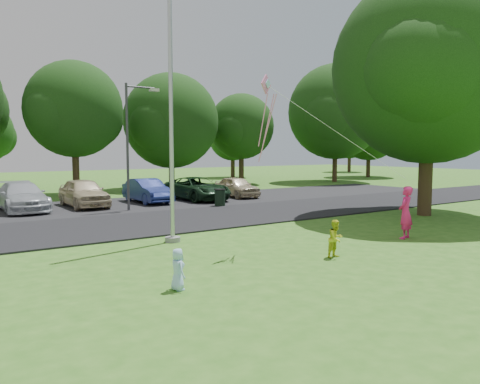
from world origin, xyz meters
TOP-DOWN VIEW (x-y plane):
  - ground at (0.00, 0.00)m, footprint 120.00×120.00m
  - park_road at (0.00, 9.00)m, footprint 60.00×6.00m
  - parking_strip at (0.00, 15.50)m, footprint 42.00×7.00m
  - flagpole at (-3.50, 5.00)m, footprint 0.50×0.50m
  - street_lamp at (-1.61, 13.00)m, footprint 1.73×0.23m
  - trash_can at (2.80, 12.07)m, footprint 0.59×0.59m
  - big_tree at (8.67, 3.96)m, footprint 9.22×8.54m
  - tree_row at (1.59, 24.23)m, footprint 64.35×11.94m
  - horizon_trees at (4.06, 33.88)m, footprint 77.46×7.20m
  - parked_cars at (-0.41, 15.50)m, footprint 14.09×5.30m
  - woman at (3.18, 1.04)m, footprint 0.74×0.60m
  - child_yellow at (-0.78, 0.42)m, footprint 0.56×0.46m
  - child_blue at (-5.79, 0.18)m, footprint 0.30×0.45m
  - kite at (-1.72, 2.20)m, footprint 5.29×1.46m

SIDE VIEW (x-z plane):
  - ground at x=0.00m, z-range 0.00..0.00m
  - park_road at x=0.00m, z-range 0.00..0.06m
  - parking_strip at x=0.00m, z-range 0.00..0.06m
  - child_blue at x=-5.79m, z-range 0.00..0.90m
  - trash_can at x=2.80m, z-range 0.00..0.94m
  - child_yellow at x=-0.78m, z-range 0.00..1.06m
  - parked_cars at x=-0.41m, z-range 0.00..1.48m
  - woman at x=3.18m, z-range 0.00..1.77m
  - street_lamp at x=-1.61m, z-range 0.62..6.77m
  - flagpole at x=-3.50m, z-range -0.83..9.17m
  - horizon_trees at x=4.06m, z-range 0.79..7.81m
  - kite at x=-1.72m, z-range 2.79..5.94m
  - tree_row at x=1.59m, z-range 0.27..11.15m
  - big_tree at x=8.67m, z-range 0.97..11.86m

